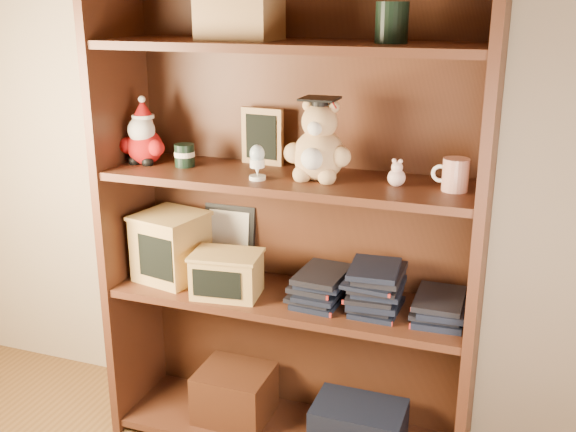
% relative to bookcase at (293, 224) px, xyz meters
% --- Properties ---
extents(bookcase, '(1.20, 0.35, 1.60)m').
position_rel_bookcase_xyz_m(bookcase, '(0.00, 0.00, 0.00)').
color(bookcase, '#4A2515').
rests_on(bookcase, ground).
extents(shelf_lower, '(1.14, 0.33, 0.02)m').
position_rel_bookcase_xyz_m(shelf_lower, '(0.00, -0.05, -0.24)').
color(shelf_lower, '#4A2515').
rests_on(shelf_lower, ground).
extents(shelf_upper, '(1.14, 0.33, 0.02)m').
position_rel_bookcase_xyz_m(shelf_upper, '(0.00, -0.05, 0.16)').
color(shelf_upper, '#4A2515').
rests_on(shelf_upper, ground).
extents(santa_plush, '(0.16, 0.12, 0.23)m').
position_rel_bookcase_xyz_m(santa_plush, '(-0.50, -0.06, 0.25)').
color(santa_plush, '#A50F0F').
rests_on(santa_plush, shelf_upper).
extents(teachers_tin, '(0.07, 0.07, 0.07)m').
position_rel_bookcase_xyz_m(teachers_tin, '(-0.35, -0.05, 0.21)').
color(teachers_tin, black).
rests_on(teachers_tin, shelf_upper).
extents(chalkboard_plaque, '(0.14, 0.08, 0.18)m').
position_rel_bookcase_xyz_m(chalkboard_plaque, '(-0.13, 0.06, 0.26)').
color(chalkboard_plaque, '#9E7547').
rests_on(chalkboard_plaque, shelf_upper).
extents(egg_cup, '(0.05, 0.05, 0.11)m').
position_rel_bookcase_xyz_m(egg_cup, '(-0.07, -0.13, 0.23)').
color(egg_cup, white).
rests_on(egg_cup, shelf_upper).
extents(grad_teddy_bear, '(0.21, 0.18, 0.25)m').
position_rel_bookcase_xyz_m(grad_teddy_bear, '(0.10, -0.06, 0.27)').
color(grad_teddy_bear, tan).
rests_on(grad_teddy_bear, shelf_upper).
extents(pink_figurine, '(0.05, 0.05, 0.08)m').
position_rel_bookcase_xyz_m(pink_figurine, '(0.34, -0.05, 0.20)').
color(pink_figurine, beige).
rests_on(pink_figurine, shelf_upper).
extents(teacher_mug, '(0.11, 0.07, 0.09)m').
position_rel_bookcase_xyz_m(teacher_mug, '(0.50, -0.05, 0.22)').
color(teacher_mug, silver).
rests_on(teacher_mug, shelf_upper).
extents(certificate_frame, '(0.19, 0.05, 0.23)m').
position_rel_bookcase_xyz_m(certificate_frame, '(-0.27, 0.09, -0.11)').
color(certificate_frame, black).
rests_on(certificate_frame, shelf_lower).
extents(treats_box, '(0.25, 0.25, 0.23)m').
position_rel_bookcase_xyz_m(treats_box, '(-0.42, -0.05, -0.11)').
color(treats_box, tan).
rests_on(treats_box, shelf_lower).
extents(pencils_box, '(0.24, 0.18, 0.14)m').
position_rel_bookcase_xyz_m(pencils_box, '(-0.18, -0.12, -0.16)').
color(pencils_box, tan).
rests_on(pencils_box, shelf_lower).
extents(book_stack_left, '(0.14, 0.20, 0.10)m').
position_rel_bookcase_xyz_m(book_stack_left, '(0.11, -0.05, -0.18)').
color(book_stack_left, black).
rests_on(book_stack_left, shelf_lower).
extents(book_stack_mid, '(0.14, 0.20, 0.14)m').
position_rel_bookcase_xyz_m(book_stack_mid, '(0.29, -0.05, -0.16)').
color(book_stack_mid, black).
rests_on(book_stack_mid, shelf_lower).
extents(book_stack_right, '(0.14, 0.20, 0.06)m').
position_rel_bookcase_xyz_m(book_stack_right, '(0.49, -0.05, -0.20)').
color(book_stack_right, black).
rests_on(book_stack_right, shelf_lower).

